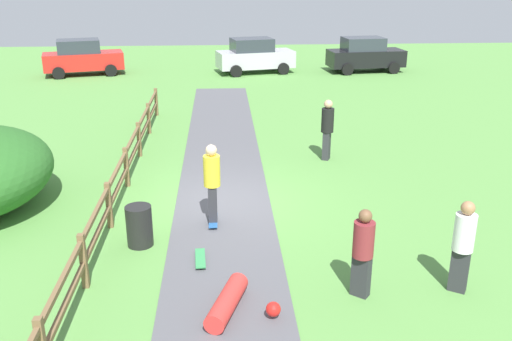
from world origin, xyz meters
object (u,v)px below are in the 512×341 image
object	(u,v)px
parked_car_silver	(255,56)
parked_car_black	(365,55)
bystander_maroon	(363,249)
skater_fallen	(231,303)
trash_bin	(139,226)
parked_car_red	(82,57)
skateboard_loose	(200,258)
bystander_black	(327,127)
bystander_white	(463,242)
skater_riding	(212,180)

from	to	relation	value
parked_car_silver	parked_car_black	distance (m)	6.24
bystander_maroon	skater_fallen	bearing A→B (deg)	-170.08
skater_fallen	parked_car_silver	xyz separation A→B (m)	(1.80, 23.04, 0.76)
trash_bin	parked_car_red	distance (m)	21.19
skater_fallen	bystander_maroon	xyz separation A→B (m)	(2.37, 0.41, 0.74)
skateboard_loose	bystander_maroon	world-z (taller)	bystander_maroon
trash_bin	bystander_black	world-z (taller)	bystander_black
bystander_maroon	parked_car_red	xyz separation A→B (m)	(-10.01, 22.63, 0.02)
parked_car_black	parked_car_red	bearing A→B (deg)	-179.97
bystander_white	parked_car_black	distance (m)	22.91
skater_riding	parked_car_black	bearing A→B (deg)	66.70
bystander_white	parked_car_silver	xyz separation A→B (m)	(-2.41, 22.58, -0.03)
skater_fallen	bystander_black	xyz separation A→B (m)	(3.13, 8.04, 0.85)
trash_bin	parked_car_black	xyz separation A→B (m)	(9.94, 20.40, 0.51)
trash_bin	skateboard_loose	size ratio (longest dim) A/B	1.11
parked_car_silver	bystander_black	bearing A→B (deg)	-84.93
trash_bin	parked_car_silver	xyz separation A→B (m)	(3.70, 20.40, 0.51)
skater_riding	bystander_black	xyz separation A→B (m)	(3.47, 4.45, -0.05)
trash_bin	bystander_white	bearing A→B (deg)	-19.68
trash_bin	skater_fallen	xyz separation A→B (m)	(1.90, -2.65, -0.25)
skater_riding	skateboard_loose	distance (m)	2.07
parked_car_black	bystander_black	bearing A→B (deg)	-108.12
skateboard_loose	bystander_white	size ratio (longest dim) A/B	0.45
bystander_maroon	skater_riding	bearing A→B (deg)	130.51
skater_riding	parked_car_silver	distance (m)	19.57
trash_bin	parked_car_silver	distance (m)	20.74
trash_bin	bystander_white	xyz separation A→B (m)	(6.11, -2.19, 0.54)
bystander_white	skateboard_loose	bearing A→B (deg)	164.36
skater_riding	parked_car_silver	size ratio (longest dim) A/B	0.43
skateboard_loose	parked_car_red	bearing A→B (deg)	108.36
bystander_maroon	parked_car_black	bearing A→B (deg)	75.94
skater_riding	parked_car_black	size ratio (longest dim) A/B	0.44
bystander_black	parked_car_black	bearing A→B (deg)	71.88
bystander_white	bystander_black	bearing A→B (deg)	98.12
skater_riding	bystander_white	size ratio (longest dim) A/B	1.07
bystander_white	bystander_black	distance (m)	7.66
bystander_black	skater_fallen	bearing A→B (deg)	-111.25
bystander_white	parked_car_red	size ratio (longest dim) A/B	0.40
bystander_black	parked_car_red	xyz separation A→B (m)	(-10.77, 15.00, -0.09)
bystander_white	bystander_maroon	bearing A→B (deg)	-178.65
parked_car_red	bystander_black	bearing A→B (deg)	-54.32
skateboard_loose	bystander_maroon	xyz separation A→B (m)	(2.96, -1.39, 0.85)
bystander_white	parked_car_black	world-z (taller)	parked_car_black
parked_car_silver	parked_car_red	xyz separation A→B (m)	(-9.44, -0.00, 0.00)
skater_fallen	bystander_white	size ratio (longest dim) A/B	0.81
skater_fallen	bystander_maroon	world-z (taller)	bystander_maroon
bystander_white	bystander_black	xyz separation A→B (m)	(-1.08, 7.58, 0.06)
trash_bin	parked_car_black	size ratio (longest dim) A/B	0.21
skater_fallen	trash_bin	bearing A→B (deg)	125.72
skater_fallen	parked_car_black	bearing A→B (deg)	70.78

